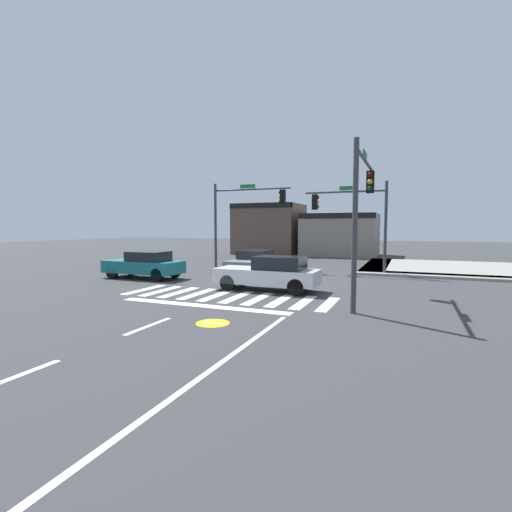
# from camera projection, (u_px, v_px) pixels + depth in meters

# --- Properties ---
(ground_plane) EXTENTS (120.00, 120.00, 0.00)m
(ground_plane) POSITION_uv_depth(u_px,v_px,m) (266.00, 281.00, 19.55)
(ground_plane) COLOR #353538
(crosswalk_near) EXTENTS (8.83, 2.74, 0.01)m
(crosswalk_near) POSITION_uv_depth(u_px,v_px,m) (227.00, 296.00, 15.40)
(crosswalk_near) COLOR silver
(crosswalk_near) RESTS_ON ground_plane
(lane_markings) EXTENTS (6.80, 20.25, 0.01)m
(lane_markings) POSITION_uv_depth(u_px,v_px,m) (115.00, 360.00, 8.05)
(lane_markings) COLOR white
(lane_markings) RESTS_ON ground_plane
(bike_detector_marking) EXTENTS (1.01, 1.01, 0.01)m
(bike_detector_marking) POSITION_uv_depth(u_px,v_px,m) (213.00, 323.00, 11.12)
(bike_detector_marking) COLOR yellow
(bike_detector_marking) RESTS_ON ground_plane
(curb_corner_northeast) EXTENTS (10.00, 10.60, 0.15)m
(curb_corner_northeast) POSITION_uv_depth(u_px,v_px,m) (434.00, 268.00, 25.00)
(curb_corner_northeast) COLOR gray
(curb_corner_northeast) RESTS_ON ground_plane
(storefront_row) EXTENTS (14.10, 6.01, 5.17)m
(storefront_row) POSITION_uv_depth(u_px,v_px,m) (301.00, 231.00, 38.06)
(storefront_row) COLOR brown
(storefront_row) RESTS_ON ground_plane
(traffic_signal_northwest) EXTENTS (5.59, 0.32, 5.83)m
(traffic_signal_northwest) POSITION_uv_depth(u_px,v_px,m) (243.00, 209.00, 25.40)
(traffic_signal_northwest) COLOR #383A3D
(traffic_signal_northwest) RESTS_ON ground_plane
(traffic_signal_northeast) EXTENTS (4.92, 0.32, 5.51)m
(traffic_signal_northeast) POSITION_uv_depth(u_px,v_px,m) (353.00, 212.00, 22.53)
(traffic_signal_northeast) COLOR #383A3D
(traffic_signal_northeast) RESTS_ON ground_plane
(traffic_signal_southeast) EXTENTS (0.32, 5.46, 5.73)m
(traffic_signal_southeast) POSITION_uv_depth(u_px,v_px,m) (363.00, 195.00, 13.98)
(traffic_signal_southeast) COLOR #383A3D
(traffic_signal_southeast) RESTS_ON ground_plane
(car_gray) EXTENTS (1.84, 4.61, 1.46)m
(car_gray) POSITION_uv_depth(u_px,v_px,m) (255.00, 262.00, 22.25)
(car_gray) COLOR slate
(car_gray) RESTS_ON ground_plane
(car_teal) EXTENTS (4.43, 1.76, 1.50)m
(car_teal) POSITION_uv_depth(u_px,v_px,m) (144.00, 265.00, 20.60)
(car_teal) COLOR #196B70
(car_teal) RESTS_ON ground_plane
(car_silver) EXTENTS (4.63, 1.72, 1.56)m
(car_silver) POSITION_uv_depth(u_px,v_px,m) (270.00, 273.00, 16.69)
(car_silver) COLOR #B7BABF
(car_silver) RESTS_ON ground_plane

